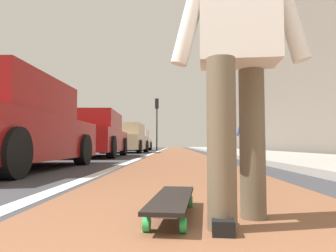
{
  "coord_description": "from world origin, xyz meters",
  "views": [
    {
      "loc": [
        -0.44,
        0.15,
        0.4
      ],
      "look_at": [
        11.74,
        0.42,
        1.14
      ],
      "focal_mm": 33.27,
      "sensor_mm": 36.0,
      "label": 1
    }
  ],
  "objects_px": {
    "parked_car_mid": "(94,135)",
    "parked_car_far": "(126,139)",
    "parked_car_near": "(2,126)",
    "traffic_light": "(157,114)",
    "parked_car_end": "(136,141)",
    "skateboard": "(172,200)",
    "pedestrian_distant": "(245,133)",
    "skater_person": "(238,42)"
  },
  "relations": [
    {
      "from": "skater_person",
      "to": "pedestrian_distant",
      "type": "relative_size",
      "value": 1.09
    },
    {
      "from": "pedestrian_distant",
      "to": "parked_car_far",
      "type": "bearing_deg",
      "value": 55.67
    },
    {
      "from": "skater_person",
      "to": "parked_car_end",
      "type": "bearing_deg",
      "value": 8.57
    },
    {
      "from": "parked_car_far",
      "to": "parked_car_end",
      "type": "bearing_deg",
      "value": 2.51
    },
    {
      "from": "skateboard",
      "to": "traffic_light",
      "type": "relative_size",
      "value": 0.21
    },
    {
      "from": "parked_car_near",
      "to": "parked_car_far",
      "type": "distance_m",
      "value": 11.12
    },
    {
      "from": "parked_car_far",
      "to": "pedestrian_distant",
      "type": "relative_size",
      "value": 2.78
    },
    {
      "from": "parked_car_far",
      "to": "traffic_light",
      "type": "bearing_deg",
      "value": -7.06
    },
    {
      "from": "parked_car_near",
      "to": "parked_car_far",
      "type": "height_order",
      "value": "parked_car_far"
    },
    {
      "from": "parked_car_end",
      "to": "traffic_light",
      "type": "bearing_deg",
      "value": -32.29
    },
    {
      "from": "pedestrian_distant",
      "to": "traffic_light",
      "type": "bearing_deg",
      "value": 18.71
    },
    {
      "from": "parked_car_near",
      "to": "pedestrian_distant",
      "type": "xyz_separation_m",
      "value": [
        7.49,
        -5.52,
        0.16
      ]
    },
    {
      "from": "parked_car_mid",
      "to": "parked_car_end",
      "type": "height_order",
      "value": "parked_car_mid"
    },
    {
      "from": "parked_car_end",
      "to": "pedestrian_distant",
      "type": "height_order",
      "value": "pedestrian_distant"
    },
    {
      "from": "parked_car_far",
      "to": "parked_car_end",
      "type": "height_order",
      "value": "parked_car_end"
    },
    {
      "from": "pedestrian_distant",
      "to": "skater_person",
      "type": "bearing_deg",
      "value": 167.28
    },
    {
      "from": "parked_car_mid",
      "to": "skateboard",
      "type": "bearing_deg",
      "value": -162.52
    },
    {
      "from": "parked_car_near",
      "to": "parked_car_mid",
      "type": "relative_size",
      "value": 0.93
    },
    {
      "from": "parked_car_far",
      "to": "pedestrian_distant",
      "type": "xyz_separation_m",
      "value": [
        -3.62,
        -5.31,
        0.14
      ]
    },
    {
      "from": "skateboard",
      "to": "parked_car_far",
      "type": "relative_size",
      "value": 0.21
    },
    {
      "from": "skater_person",
      "to": "parked_car_mid",
      "type": "distance_m",
      "value": 9.31
    },
    {
      "from": "parked_car_far",
      "to": "parked_car_end",
      "type": "relative_size",
      "value": 1.01
    },
    {
      "from": "parked_car_mid",
      "to": "traffic_light",
      "type": "distance_m",
      "value": 14.64
    },
    {
      "from": "parked_car_end",
      "to": "pedestrian_distant",
      "type": "xyz_separation_m",
      "value": [
        -10.26,
        -5.6,
        0.14
      ]
    },
    {
      "from": "skater_person",
      "to": "parked_car_mid",
      "type": "height_order",
      "value": "skater_person"
    },
    {
      "from": "parked_car_end",
      "to": "pedestrian_distant",
      "type": "distance_m",
      "value": 11.69
    },
    {
      "from": "parked_car_end",
      "to": "pedestrian_distant",
      "type": "bearing_deg",
      "value": -151.37
    },
    {
      "from": "parked_car_far",
      "to": "pedestrian_distant",
      "type": "height_order",
      "value": "pedestrian_distant"
    },
    {
      "from": "traffic_light",
      "to": "pedestrian_distant",
      "type": "distance_m",
      "value": 13.29
    },
    {
      "from": "parked_car_near",
      "to": "parked_car_end",
      "type": "relative_size",
      "value": 1.04
    },
    {
      "from": "parked_car_end",
      "to": "skateboard",
      "type": "bearing_deg",
      "value": -172.3
    },
    {
      "from": "skater_person",
      "to": "parked_car_end",
      "type": "xyz_separation_m",
      "value": [
        21.02,
        3.17,
        -0.22
      ]
    },
    {
      "from": "skater_person",
      "to": "traffic_light",
      "type": "xyz_separation_m",
      "value": [
        23.21,
        1.78,
        1.92
      ]
    },
    {
      "from": "skateboard",
      "to": "parked_car_near",
      "type": "distance_m",
      "value": 4.2
    },
    {
      "from": "skateboard",
      "to": "parked_car_end",
      "type": "bearing_deg",
      "value": 7.7
    },
    {
      "from": "parked_car_far",
      "to": "traffic_light",
      "type": "distance_m",
      "value": 9.14
    },
    {
      "from": "skateboard",
      "to": "parked_car_mid",
      "type": "xyz_separation_m",
      "value": [
        8.64,
        2.72,
        0.63
      ]
    },
    {
      "from": "parked_car_near",
      "to": "parked_car_mid",
      "type": "xyz_separation_m",
      "value": [
        5.51,
        -0.02,
        0.02
      ]
    },
    {
      "from": "parked_car_mid",
      "to": "parked_car_far",
      "type": "bearing_deg",
      "value": -1.93
    },
    {
      "from": "skateboard",
      "to": "traffic_light",
      "type": "xyz_separation_m",
      "value": [
        23.06,
        1.44,
        2.76
      ]
    },
    {
      "from": "skateboard",
      "to": "parked_car_far",
      "type": "xyz_separation_m",
      "value": [
        14.24,
        2.53,
        0.62
      ]
    },
    {
      "from": "skateboard",
      "to": "pedestrian_distant",
      "type": "xyz_separation_m",
      "value": [
        10.62,
        -2.78,
        0.77
      ]
    }
  ]
}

